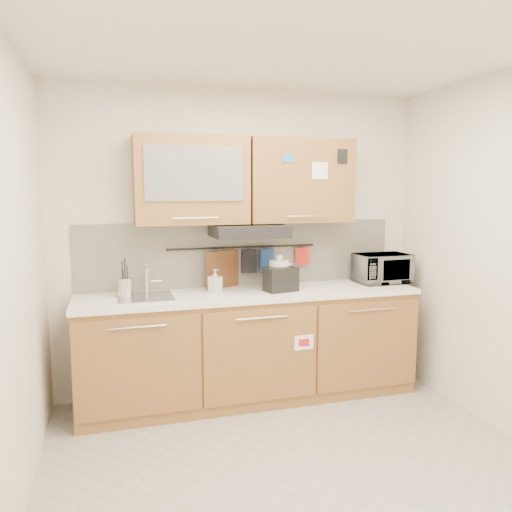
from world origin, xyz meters
TOP-DOWN VIEW (x-y plane):
  - floor at (0.00, 0.00)m, footprint 3.20×3.20m
  - ceiling at (0.00, 0.00)m, footprint 3.20×3.20m
  - wall_back at (0.00, 1.50)m, footprint 3.20×0.00m
  - wall_left at (-1.60, 0.00)m, footprint 0.00×3.00m
  - base_cabinet at (0.00, 1.19)m, footprint 2.80×0.64m
  - countertop at (0.00, 1.19)m, footprint 2.82×0.62m
  - backsplash at (0.00, 1.49)m, footprint 2.80×0.02m
  - upper_cabinets at (-0.00, 1.32)m, footprint 1.82×0.37m
  - range_hood at (0.00, 1.25)m, footprint 0.60×0.46m
  - sink at (-0.85, 1.21)m, footprint 0.42×0.40m
  - utensil_rail at (0.00, 1.45)m, footprint 1.30×0.02m
  - utensil_crock at (-1.00, 1.27)m, footprint 0.12×0.12m
  - kettle at (0.26, 1.23)m, footprint 0.22×0.21m
  - toaster at (0.25, 1.14)m, footprint 0.29×0.21m
  - microwave at (1.25, 1.25)m, footprint 0.48×0.33m
  - soap_bottle at (-0.28, 1.26)m, footprint 0.12×0.12m
  - cutting_board at (-0.17, 1.44)m, footprint 0.34×0.16m
  - oven_mitt at (0.22, 1.44)m, footprint 0.13×0.06m
  - dark_pouch at (0.05, 1.44)m, footprint 0.13×0.05m
  - pot_holder at (0.55, 1.44)m, footprint 0.13×0.05m

SIDE VIEW (x-z plane):
  - floor at x=0.00m, z-range 0.00..0.00m
  - base_cabinet at x=0.00m, z-range -0.03..0.85m
  - countertop at x=0.00m, z-range 0.88..0.92m
  - sink at x=-0.85m, z-range 0.79..1.05m
  - utensil_crock at x=-1.00m, z-range 0.85..1.15m
  - soap_bottle at x=-0.28m, z-range 0.92..1.11m
  - cutting_board at x=-0.17m, z-range 0.80..1.24m
  - toaster at x=0.25m, z-range 0.92..1.12m
  - kettle at x=0.26m, z-range 0.89..1.19m
  - microwave at x=1.25m, z-range 0.92..1.18m
  - oven_mitt at x=0.22m, z-range 1.03..1.24m
  - dark_pouch at x=0.05m, z-range 1.04..1.24m
  - pot_holder at x=0.55m, z-range 1.09..1.24m
  - backsplash at x=0.00m, z-range 0.92..1.48m
  - utensil_rail at x=0.00m, z-range 1.25..1.27m
  - wall_left at x=-1.60m, z-range -0.20..2.80m
  - wall_back at x=0.00m, z-range -0.30..2.90m
  - range_hood at x=0.00m, z-range 1.37..1.47m
  - upper_cabinets at x=0.00m, z-range 1.48..2.18m
  - ceiling at x=0.00m, z-range 2.60..2.60m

